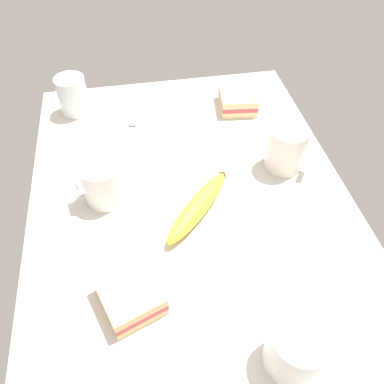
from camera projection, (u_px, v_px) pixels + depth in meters
The scene contains 10 objects.
tabletop at pixel (192, 205), 79.99cm from camera, with size 90.00×64.00×2.00cm, color beige.
coffee_mug_black at pixel (103, 183), 76.62cm from camera, with size 7.92×10.18×8.84cm.
coffee_mug_milky at pixel (286, 148), 82.74cm from camera, with size 9.12×9.94×9.81cm.
coffee_mug_spare at pixel (297, 348), 55.11cm from camera, with size 8.94×10.76×8.56cm.
sandwich_main at pixel (238, 100), 99.50cm from camera, with size 10.65×9.79×4.40cm.
sandwich_side at pixel (130, 295), 63.00cm from camera, with size 12.25×11.67×4.40cm.
glass_of_milk at pixel (73, 98), 96.90cm from camera, with size 7.13×7.13×9.39cm.
banana at pixel (198, 206), 75.96cm from camera, with size 17.94×16.55×3.87cm.
spoon at pixel (137, 116), 98.07cm from camera, with size 12.37×5.73×0.80cm.
paper_napkin at pixel (301, 230), 74.32cm from camera, with size 14.38×14.38×0.30cm, color white.
Camera 1 is at (-51.45, 9.20, 61.61)cm, focal length 37.19 mm.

